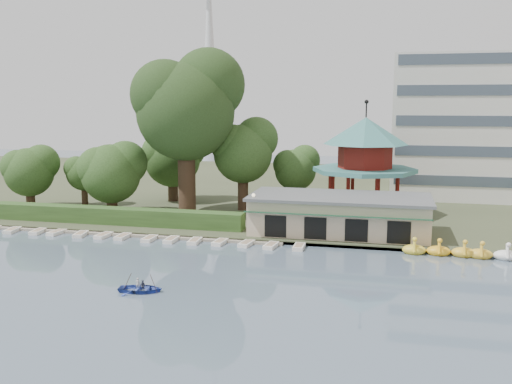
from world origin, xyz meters
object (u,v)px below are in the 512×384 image
(big_tree, at_px, (187,103))
(rowboat_with_passengers, at_px, (140,286))
(pavilion, at_px, (365,156))
(dock, at_px, (125,234))
(boathouse, at_px, (339,214))

(big_tree, relative_size, rowboat_with_passengers, 3.98)
(pavilion, bearing_deg, rowboat_with_passengers, -115.28)
(dock, xyz_separation_m, pavilion, (24.00, 14.80, 7.36))
(big_tree, bearing_deg, dock, -106.04)
(pavilion, bearing_deg, dock, -148.34)
(dock, bearing_deg, rowboat_with_passengers, -60.52)
(pavilion, xyz_separation_m, rowboat_with_passengers, (-14.73, -31.19, -7.01))
(dock, bearing_deg, boathouse, 12.24)
(pavilion, bearing_deg, big_tree, -169.64)
(boathouse, distance_m, rowboat_with_passengers, 24.77)
(dock, xyz_separation_m, boathouse, (22.00, 4.77, 2.25))
(dock, height_order, boathouse, boathouse)
(dock, relative_size, boathouse, 1.83)
(pavilion, bearing_deg, boathouse, -101.28)
(pavilion, height_order, rowboat_with_passengers, pavilion)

